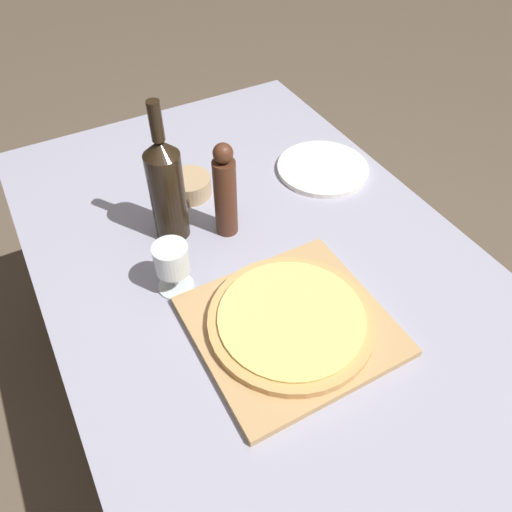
% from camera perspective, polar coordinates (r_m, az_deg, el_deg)
% --- Properties ---
extents(ground_plane, '(12.00, 12.00, 0.00)m').
position_cam_1_polar(ground_plane, '(1.71, 1.71, -19.10)').
color(ground_plane, brown).
extents(dining_table, '(0.95, 1.63, 0.72)m').
position_cam_1_polar(dining_table, '(1.16, 2.39, -5.62)').
color(dining_table, '#9393A8').
rests_on(dining_table, ground_plane).
extents(cutting_board, '(0.37, 0.35, 0.02)m').
position_cam_1_polar(cutting_board, '(1.02, 3.99, -7.96)').
color(cutting_board, tan).
rests_on(cutting_board, dining_table).
extents(pizza, '(0.33, 0.33, 0.02)m').
position_cam_1_polar(pizza, '(1.00, 4.04, -7.27)').
color(pizza, tan).
rests_on(pizza, cutting_board).
extents(wine_bottle, '(0.08, 0.08, 0.35)m').
position_cam_1_polar(wine_bottle, '(1.14, -10.19, 7.70)').
color(wine_bottle, black).
rests_on(wine_bottle, dining_table).
extents(pepper_mill, '(0.05, 0.05, 0.24)m').
position_cam_1_polar(pepper_mill, '(1.14, -3.54, 7.29)').
color(pepper_mill, '#4C2819').
rests_on(pepper_mill, dining_table).
extents(wine_glass, '(0.08, 0.08, 0.12)m').
position_cam_1_polar(wine_glass, '(1.05, -9.60, -0.56)').
color(wine_glass, silver).
rests_on(wine_glass, dining_table).
extents(small_bowl, '(0.11, 0.11, 0.05)m').
position_cam_1_polar(small_bowl, '(1.32, -7.67, 7.96)').
color(small_bowl, tan).
rests_on(small_bowl, dining_table).
extents(dinner_plate, '(0.25, 0.25, 0.01)m').
position_cam_1_polar(dinner_plate, '(1.41, 7.63, 9.92)').
color(dinner_plate, silver).
rests_on(dinner_plate, dining_table).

